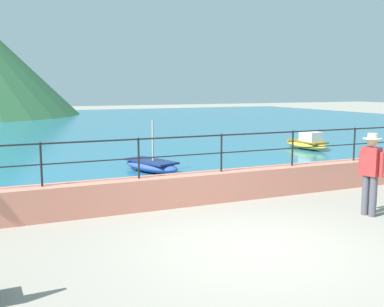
{
  "coord_description": "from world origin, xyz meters",
  "views": [
    {
      "loc": [
        -4.03,
        -6.39,
        2.7
      ],
      "look_at": [
        0.48,
        3.7,
        1.1
      ],
      "focal_mm": 43.21,
      "sensor_mm": 36.0,
      "label": 1
    }
  ],
  "objects": [
    {
      "name": "person_walking",
      "position": [
        3.25,
        0.74,
        0.98
      ],
      "size": [
        0.38,
        0.56,
        1.75
      ],
      "color": "#4C4C56",
      "rests_on": "ground"
    },
    {
      "name": "boat_0",
      "position": [
        0.63,
        7.19,
        0.26
      ],
      "size": [
        1.63,
        2.47,
        1.63
      ],
      "color": "#2D4C9E",
      "rests_on": "lake_water"
    },
    {
      "name": "ground_plane",
      "position": [
        0.0,
        0.0,
        0.0
      ],
      "size": [
        120.0,
        120.0,
        0.0
      ],
      "primitive_type": "plane",
      "color": "gray"
    },
    {
      "name": "railing",
      "position": [
        0.0,
        3.2,
        1.33
      ],
      "size": [
        18.44,
        0.04,
        0.9
      ],
      "color": "black",
      "rests_on": "promenade_wall"
    },
    {
      "name": "boat_2",
      "position": [
        8.48,
        9.49,
        0.33
      ],
      "size": [
        1.05,
        2.36,
        0.76
      ],
      "color": "gold",
      "rests_on": "lake_water"
    },
    {
      "name": "lake_water",
      "position": [
        0.0,
        25.84,
        0.03
      ],
      "size": [
        64.0,
        44.32,
        0.06
      ],
      "primitive_type": "cube",
      "color": "#236B89",
      "rests_on": "ground"
    },
    {
      "name": "promenade_wall",
      "position": [
        0.0,
        3.2,
        0.35
      ],
      "size": [
        20.0,
        0.56,
        0.7
      ],
      "primitive_type": "cube",
      "color": "tan",
      "rests_on": "ground"
    }
  ]
}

